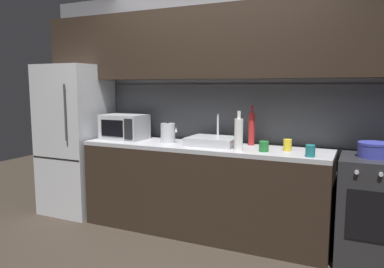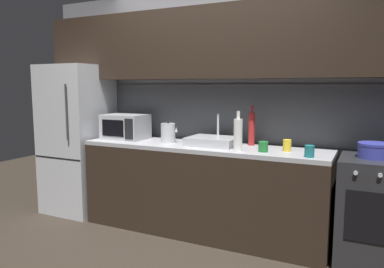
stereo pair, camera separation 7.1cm
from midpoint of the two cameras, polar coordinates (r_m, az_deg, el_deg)
back_wall at (r=3.89m, az=3.98°, el=8.43°), size 4.21×0.44×2.50m
counter_run at (r=3.76m, az=2.10°, el=-8.48°), size 2.47×0.60×0.90m
refrigerator at (r=4.56m, az=-16.81°, el=-0.73°), size 0.68×0.69×1.72m
oven_range at (r=3.47m, az=27.15°, el=-10.70°), size 0.60×0.62×0.90m
microwave at (r=4.12m, az=-9.75°, el=1.13°), size 0.46×0.35×0.27m
sink_basin at (r=3.64m, az=3.80°, el=-1.09°), size 0.48×0.38×0.30m
kettle at (r=3.81m, az=-3.16°, el=0.18°), size 0.18×0.15×0.22m
wine_bottle_red at (r=3.67m, az=9.74°, el=0.84°), size 0.06×0.06×0.39m
wine_bottle_white at (r=3.34m, az=7.73°, el=-0.02°), size 0.08×0.08×0.36m
mug_teal at (r=3.18m, az=18.30°, el=-2.55°), size 0.08×0.08×0.10m
mug_yellow at (r=3.42m, az=15.05°, el=-1.71°), size 0.07×0.07×0.10m
mug_green at (r=3.34m, az=11.55°, el=-1.93°), size 0.09×0.09×0.09m
cooking_pot at (r=3.35m, az=26.94°, el=-2.28°), size 0.26×0.26×0.12m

